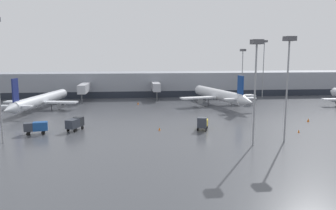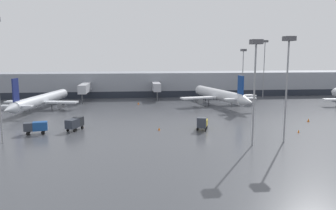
{
  "view_description": "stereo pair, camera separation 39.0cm",
  "coord_description": "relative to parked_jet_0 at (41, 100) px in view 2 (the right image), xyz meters",
  "views": [
    {
      "loc": [
        -15.32,
        -66.26,
        15.59
      ],
      "look_at": [
        -6.13,
        15.74,
        3.0
      ],
      "focal_mm": 35.0,
      "sensor_mm": 36.0,
      "label": 1
    },
    {
      "loc": [
        -14.94,
        -66.3,
        15.59
      ],
      "look_at": [
        -6.13,
        15.74,
        3.0
      ],
      "focal_mm": 35.0,
      "sensor_mm": 36.0,
      "label": 2
    }
  ],
  "objects": [
    {
      "name": "traffic_cone_3",
      "position": [
        15.43,
        -26.17,
        -2.44
      ],
      "size": [
        0.48,
        0.48,
        0.64
      ],
      "color": "orange",
      "rests_on": "ground_plane"
    },
    {
      "name": "apron_light_mast_3",
      "position": [
        46.99,
        -43.59,
        11.6
      ],
      "size": [
        1.8,
        1.8,
        18.19
      ],
      "color": "gray",
      "rests_on": "ground_plane"
    },
    {
      "name": "parked_jet_2",
      "position": [
        53.2,
        1.79,
        0.55
      ],
      "size": [
        25.16,
        36.6,
        10.05
      ],
      "rotation": [
        0.0,
        0.0,
        1.79
      ],
      "color": "silver",
      "rests_on": "ground_plane"
    },
    {
      "name": "terminal_building",
      "position": [
        41.24,
        31.08,
        1.74
      ],
      "size": [
        160.0,
        30.44,
        9.0
      ],
      "color": "gray",
      "rests_on": "ground_plane"
    },
    {
      "name": "apron_light_mast_1",
      "position": [
        66.15,
        18.35,
        11.32
      ],
      "size": [
        1.8,
        1.8,
        17.78
      ],
      "color": "gray",
      "rests_on": "ground_plane"
    },
    {
      "name": "traffic_cone_1",
      "position": [
        59.81,
        -35.39,
        -2.46
      ],
      "size": [
        0.38,
        0.38,
        0.6
      ],
      "color": "orange",
      "rests_on": "ground_plane"
    },
    {
      "name": "service_truck_0",
      "position": [
        40.83,
        -30.69,
        -1.27
      ],
      "size": [
        3.05,
        4.34,
        2.78
      ],
      "rotation": [
        0.0,
        0.0,
        4.4
      ],
      "color": "gold",
      "rests_on": "ground_plane"
    },
    {
      "name": "traffic_cone_0",
      "position": [
        28.06,
        7.03,
        -2.39
      ],
      "size": [
        0.52,
        0.52,
        0.74
      ],
      "color": "orange",
      "rests_on": "ground_plane"
    },
    {
      "name": "traffic_cone_2",
      "position": [
        31.77,
        -30.19,
        -2.48
      ],
      "size": [
        0.45,
        0.45,
        0.57
      ],
      "color": "orange",
      "rests_on": "ground_plane"
    },
    {
      "name": "service_truck_1",
      "position": [
        7.06,
        -30.87,
        -1.26
      ],
      "size": [
        4.67,
        2.55,
        2.41
      ],
      "rotation": [
        0.0,
        0.0,
        3.35
      ],
      "color": "#19478C",
      "rests_on": "ground_plane"
    },
    {
      "name": "service_truck_2",
      "position": [
        14.23,
        -28.48,
        -1.18
      ],
      "size": [
        3.43,
        4.81,
        2.63
      ],
      "rotation": [
        0.0,
        0.0,
        1.15
      ],
      "color": "#2D333D",
      "rests_on": "ground_plane"
    },
    {
      "name": "ground_plane",
      "position": [
        41.4,
        -30.79,
        -2.76
      ],
      "size": [
        320.0,
        320.0,
        0.0
      ],
      "primitive_type": "plane",
      "color": "#424449"
    },
    {
      "name": "parked_jet_0",
      "position": [
        0.0,
        0.0,
        0.0
      ],
      "size": [
        21.27,
        38.73,
        9.96
      ],
      "rotation": [
        0.0,
        0.0,
        1.39
      ],
      "color": "silver",
      "rests_on": "ground_plane"
    },
    {
      "name": "traffic_cone_4",
      "position": [
        67.64,
        -25.1,
        -2.36
      ],
      "size": [
        0.5,
        0.5,
        0.8
      ],
      "color": "orange",
      "rests_on": "ground_plane"
    },
    {
      "name": "apron_light_mast_0",
      "position": [
        53.55,
        -41.87,
        12.05
      ],
      "size": [
        1.8,
        1.8,
        18.84
      ],
      "color": "gray",
      "rests_on": "ground_plane"
    },
    {
      "name": "apron_light_mast_6",
      "position": [
        75.0,
        20.63,
        13.53
      ],
      "size": [
        1.8,
        1.8,
        21.03
      ],
      "color": "gray",
      "rests_on": "ground_plane"
    }
  ]
}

